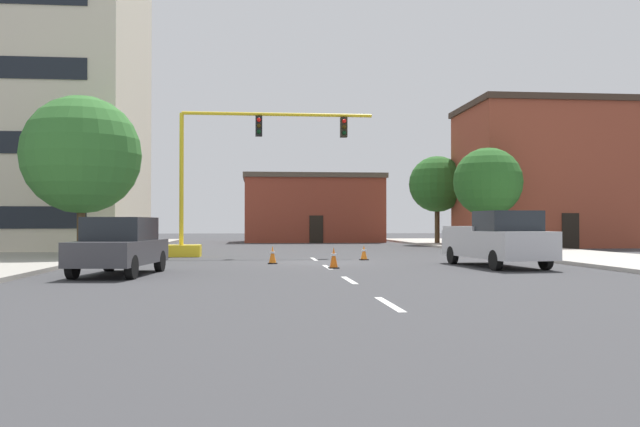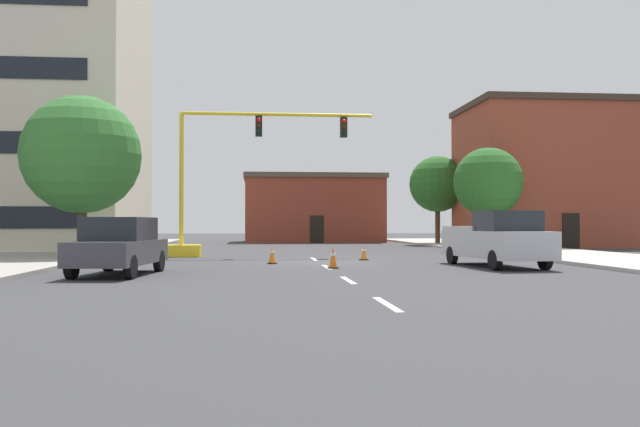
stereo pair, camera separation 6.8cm
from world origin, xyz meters
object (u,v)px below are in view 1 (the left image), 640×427
Objects in this scene: tree_right_mid at (488,182)px; tree_right_far at (437,184)px; sedan_dark_gray_near_left at (120,246)px; traffic_cone_roadside_c at (334,258)px; tree_left_near at (81,155)px; pickup_truck_silver at (497,240)px; traffic_cone_roadside_b at (273,255)px; traffic_signal_gantry at (210,208)px; traffic_cone_roadside_a at (364,253)px.

tree_right_far reaches higher than tree_right_mid.
traffic_cone_roadside_c is (6.77, 2.36, -0.52)m from sedan_dark_gray_near_left.
tree_left_near is 1.53× the size of sedan_dark_gray_near_left.
pickup_truck_silver is at bearing 2.57° from traffic_cone_roadside_c.
tree_right_mid reaches higher than sedan_dark_gray_near_left.
tree_right_far is at bearing 60.27° from traffic_cone_roadside_b.
traffic_signal_gantry reaches higher than pickup_truck_silver.
pickup_truck_silver is 6.37m from traffic_cone_roadside_a.
sedan_dark_gray_near_left reaches higher than traffic_cone_roadside_a.
sedan_dark_gray_near_left is at bearing -69.71° from tree_left_near.
pickup_truck_silver is 8.63× the size of traffic_cone_roadside_a.
tree_right_far reaches higher than pickup_truck_silver.
traffic_cone_roadside_a is 4.57m from traffic_cone_roadside_b.
traffic_cone_roadside_a is at bearing -28.73° from traffic_signal_gantry.
pickup_truck_silver is 7.49× the size of traffic_cone_roadside_c.
traffic_cone_roadside_b is (8.24, -4.27, -4.22)m from tree_left_near.
traffic_signal_gantry reaches higher than traffic_cone_roadside_a.
traffic_cone_roadside_a is 0.87× the size of traffic_cone_roadside_c.
tree_right_far is at bearing 40.46° from tree_left_near.
traffic_cone_roadside_c is at bearing -34.74° from tree_left_near.
pickup_truck_silver is 8.39m from traffic_cone_roadside_b.
traffic_signal_gantry is 15.38× the size of traffic_cone_roadside_a.
tree_right_far is 1.16× the size of pickup_truck_silver.
traffic_cone_roadside_c is at bearing -125.84° from tree_right_mid.
tree_right_mid reaches higher than traffic_cone_roadside_c.
traffic_cone_roadside_a is 0.94× the size of traffic_cone_roadside_b.
pickup_truck_silver is at bearing -50.69° from traffic_cone_roadside_a.
pickup_truck_silver is (-4.61, -24.61, -3.45)m from tree_right_far.
traffic_cone_roadside_b is at bearing -27.38° from tree_left_near.
tree_right_mid is at bearing -88.10° from tree_right_far.
tree_left_near is 10.19m from traffic_cone_roadside_b.
tree_right_mid is 1.08× the size of pickup_truck_silver.
traffic_signal_gantry is at bearing 151.27° from traffic_cone_roadside_a.
tree_right_far is 27.35m from tree_left_near.
tree_right_mid is 18.10m from traffic_cone_roadside_b.
tree_right_mid reaches higher than pickup_truck_silver.
tree_right_mid is at bearing 43.35° from traffic_cone_roadside_b.
traffic_cone_roadside_a is at bearing 69.80° from traffic_cone_roadside_c.
tree_right_mid is at bearing 54.16° from traffic_cone_roadside_c.
tree_left_near is at bearing 152.62° from traffic_cone_roadside_b.
tree_right_mid is 13.82m from traffic_cone_roadside_a.
tree_right_mid is 0.93× the size of tree_right_far.
traffic_cone_roadside_a is at bearing -9.12° from tree_left_near.
traffic_signal_gantry is at bearing 114.93° from traffic_cone_roadside_b.
tree_right_far is (-0.33, 9.84, 0.45)m from tree_right_mid.
tree_left_near is (-21.13, -7.91, 0.59)m from tree_right_mid.
tree_right_mid is 8.72× the size of traffic_cone_roadside_b.
traffic_cone_roadside_c is (10.27, -7.13, -4.20)m from tree_left_near.
traffic_signal_gantry is 13.82m from pickup_truck_silver.
tree_right_far is at bearing 67.05° from traffic_cone_roadside_c.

